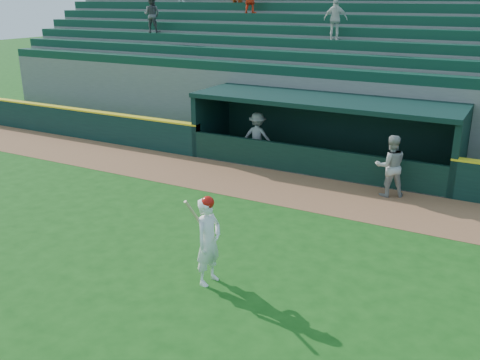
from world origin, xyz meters
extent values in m
plane|color=#174C13|center=(0.00, 0.00, 0.00)|extent=(120.00, 120.00, 0.00)
cube|color=brown|center=(0.00, 4.90, 0.01)|extent=(40.00, 3.00, 0.01)
cube|color=black|center=(-12.25, 6.55, 0.60)|extent=(15.50, 0.30, 1.20)
cube|color=yellow|center=(-12.25, 6.55, 1.23)|extent=(15.50, 0.32, 0.06)
imported|color=#A1A19B|center=(2.89, 5.81, 0.96)|extent=(1.16, 1.08, 1.91)
imported|color=#A0A09B|center=(-2.37, 7.28, 0.89)|extent=(1.23, 0.82, 1.78)
cube|color=slate|center=(0.00, 7.70, 0.02)|extent=(9.00, 2.60, 0.04)
cube|color=black|center=(-4.60, 7.70, 1.15)|extent=(0.20, 2.60, 2.30)
cube|color=black|center=(4.60, 7.70, 1.15)|extent=(0.20, 2.60, 2.30)
cube|color=black|center=(0.00, 9.00, 1.15)|extent=(9.40, 0.20, 2.30)
cube|color=black|center=(0.00, 7.70, 2.38)|extent=(9.40, 2.80, 0.16)
cube|color=black|center=(0.00, 6.48, 0.50)|extent=(9.00, 0.16, 1.00)
cube|color=brown|center=(0.00, 8.50, 0.25)|extent=(8.40, 0.45, 0.10)
cube|color=slate|center=(0.00, 9.53, 1.46)|extent=(34.00, 0.85, 2.91)
cube|color=#0F3828|center=(0.00, 9.41, 3.09)|extent=(34.00, 0.60, 0.36)
cube|color=slate|center=(0.00, 10.38, 1.68)|extent=(34.00, 0.85, 3.36)
cube|color=#0F3828|center=(0.00, 10.26, 3.54)|extent=(34.00, 0.60, 0.36)
cube|color=slate|center=(0.00, 11.22, 1.91)|extent=(34.00, 0.85, 3.81)
cube|color=#0F3828|center=(0.00, 11.11, 3.99)|extent=(34.00, 0.60, 0.36)
cube|color=slate|center=(0.00, 12.07, 2.13)|extent=(34.00, 0.85, 4.26)
cube|color=#0F3828|center=(0.00, 11.96, 4.44)|extent=(34.00, 0.60, 0.36)
cube|color=slate|center=(0.00, 12.93, 2.35)|extent=(34.00, 0.85, 4.71)
cube|color=#0F3828|center=(0.00, 12.81, 4.89)|extent=(34.00, 0.60, 0.36)
cube|color=slate|center=(0.00, 13.78, 2.58)|extent=(34.00, 0.85, 5.16)
cube|color=#0F3828|center=(0.00, 13.66, 5.34)|extent=(34.00, 0.60, 0.36)
cube|color=slate|center=(0.00, 14.62, 2.80)|extent=(34.00, 0.85, 5.61)
cube|color=slate|center=(0.00, 15.20, 2.80)|extent=(34.50, 0.30, 5.61)
imported|color=silver|center=(-0.92, 11.12, 4.96)|extent=(0.97, 0.52, 1.58)
imported|color=#4C4C4C|center=(-9.92, 11.12, 4.98)|extent=(0.91, 0.78, 1.62)
imported|color=white|center=(0.84, -1.31, 0.95)|extent=(0.53, 0.74, 1.90)
sphere|color=#B8120A|center=(0.84, -1.31, 1.83)|extent=(0.27, 0.27, 0.27)
cylinder|color=#CEBC84|center=(0.66, -1.53, 1.60)|extent=(0.22, 0.51, 0.76)
camera|label=1|loc=(6.28, -9.89, 5.83)|focal=40.00mm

